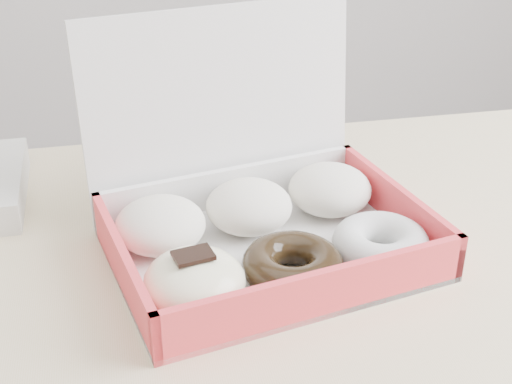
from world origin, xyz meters
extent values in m
cube|color=#D4BF8C|center=(0.00, 0.00, 0.73)|extent=(1.20, 0.80, 0.04)
cube|color=white|center=(0.04, 0.07, 0.75)|extent=(0.35, 0.29, 0.01)
cube|color=#F63D44|center=(0.07, -0.03, 0.78)|extent=(0.31, 0.07, 0.05)
cube|color=white|center=(0.02, 0.18, 0.78)|extent=(0.31, 0.07, 0.05)
cube|color=#F63D44|center=(-0.10, 0.04, 0.78)|extent=(0.05, 0.23, 0.05)
cube|color=#F63D44|center=(0.19, 0.11, 0.78)|extent=(0.05, 0.23, 0.05)
cube|color=white|center=(0.02, 0.20, 0.86)|extent=(0.31, 0.09, 0.23)
ellipsoid|color=white|center=(-0.06, 0.11, 0.78)|extent=(0.11, 0.11, 0.05)
ellipsoid|color=white|center=(0.03, 0.13, 0.78)|extent=(0.11, 0.11, 0.05)
ellipsoid|color=white|center=(0.13, 0.15, 0.78)|extent=(0.11, 0.11, 0.05)
ellipsoid|color=#F4EFC0|center=(-0.04, 0.00, 0.78)|extent=(0.11, 0.11, 0.05)
cube|color=black|center=(-0.04, 0.00, 0.81)|extent=(0.04, 0.03, 0.00)
torus|color=black|center=(0.05, 0.02, 0.77)|extent=(0.12, 0.12, 0.03)
torus|color=white|center=(0.15, 0.04, 0.77)|extent=(0.12, 0.12, 0.03)
camera|label=1|loc=(-0.09, -0.53, 1.16)|focal=50.00mm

